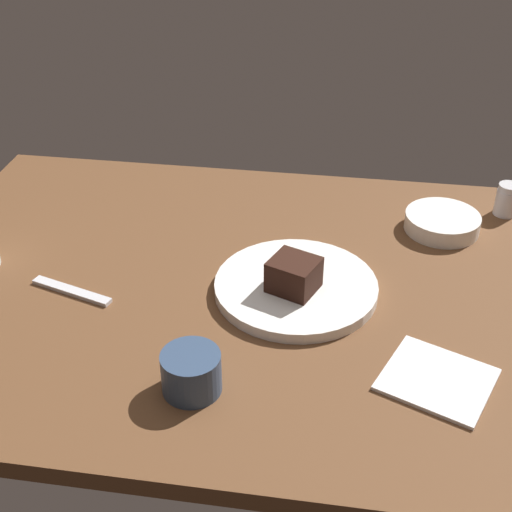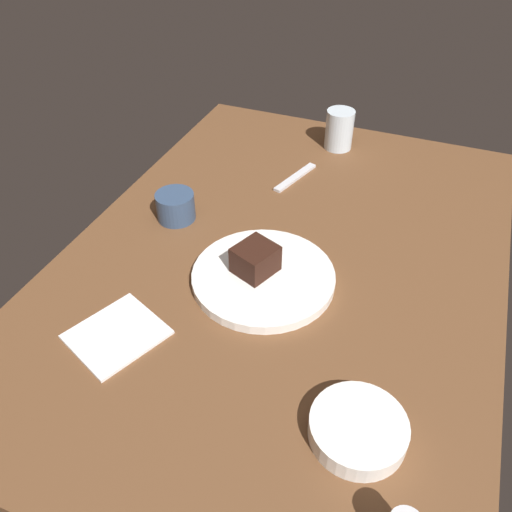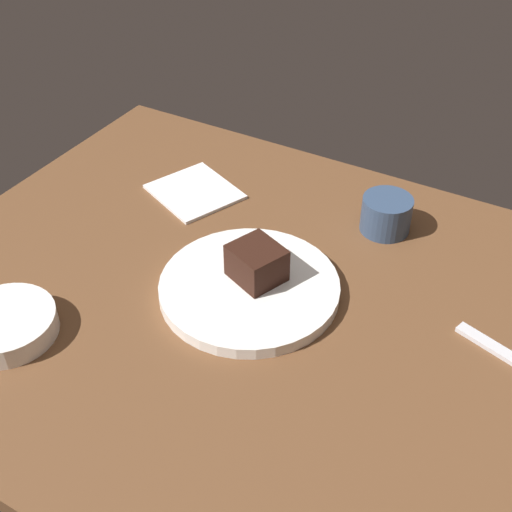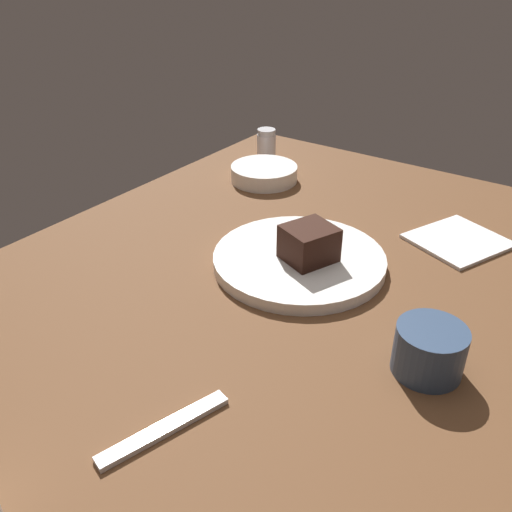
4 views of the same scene
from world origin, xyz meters
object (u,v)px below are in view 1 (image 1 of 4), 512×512
coffee_cup (191,372)px  folded_napkin (437,380)px  dessert_plate (296,287)px  salt_shaker (507,200)px  dessert_spoon (72,291)px  chocolate_cake_slice (294,275)px  side_bowl (442,222)px

coffee_cup → folded_napkin: (33.57, 6.69, -2.73)cm
dessert_plate → salt_shaker: 49.37cm
dessert_plate → dessert_spoon: dessert_plate is taller
chocolate_cake_slice → dessert_spoon: 36.72cm
chocolate_cake_slice → salt_shaker: size_ratio=1.14×
chocolate_cake_slice → salt_shaker: bearing=41.6°
chocolate_cake_slice → folded_napkin: size_ratio=0.51×
salt_shaker → folded_napkin: bearing=-107.5°
dessert_spoon → salt_shaker: bearing=-135.8°
salt_shaker → dessert_plate: bearing=-139.7°
chocolate_cake_slice → folded_napkin: bearing=-36.5°
side_bowl → coffee_cup: 61.00cm
coffee_cup → folded_napkin: bearing=11.3°
side_bowl → salt_shaker: bearing=32.5°
salt_shaker → dessert_spoon: (-74.11, -37.79, -2.79)cm
dessert_plate → dessert_spoon: bearing=-170.9°
dessert_plate → dessert_spoon: 36.98cm
dessert_spoon → coffee_cup: bearing=159.8°
chocolate_cake_slice → coffee_cup: bearing=-116.5°
coffee_cup → dessert_spoon: bearing=142.6°
side_bowl → coffee_cup: (-36.76, -48.66, 1.41)cm
dessert_plate → coffee_cup: 27.50cm
folded_napkin → side_bowl: bearing=85.7°
dessert_plate → folded_napkin: (21.82, -18.08, -0.65)cm
side_bowl → dessert_spoon: side_bowl is taller
salt_shaker → side_bowl: size_ratio=0.46×
salt_shaker → coffee_cup: (-49.36, -56.69, -0.11)cm
chocolate_cake_slice → side_bowl: size_ratio=0.52×
salt_shaker → dessert_spoon: size_ratio=0.43×
salt_shaker → folded_napkin: (-15.78, -50.00, -2.84)cm
coffee_cup → dessert_spoon: 31.26cm
chocolate_cake_slice → folded_napkin: chocolate_cake_slice is taller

